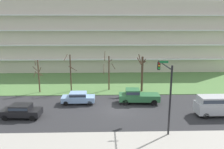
{
  "coord_description": "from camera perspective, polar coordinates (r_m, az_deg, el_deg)",
  "views": [
    {
      "loc": [
        -1.47,
        -25.57,
        10.24
      ],
      "look_at": [
        -0.59,
        6.0,
        3.21
      ],
      "focal_mm": 35.1,
      "sensor_mm": 36.0,
      "label": 1
    }
  ],
  "objects": [
    {
      "name": "van_silver_center_right",
      "position": [
        28.33,
        26.02,
        -6.97
      ],
      "size": [
        5.22,
        2.04,
        2.36
      ],
      "rotation": [
        0.0,
        0.0,
        0.01
      ],
      "color": "#B7BABF",
      "rests_on": "ground"
    },
    {
      "name": "traffic_signal_mast",
      "position": [
        22.2,
        13.85,
        -2.46
      ],
      "size": [
        0.9,
        5.26,
        6.81
      ],
      "color": "black",
      "rests_on": "ground"
    },
    {
      "name": "grass_lawn_strip",
      "position": [
        40.89,
        0.52,
        -1.9
      ],
      "size": [
        80.0,
        16.0,
        0.08
      ],
      "primitive_type": "cube",
      "color": "#547F42",
      "rests_on": "ground"
    },
    {
      "name": "tree_left",
      "position": [
        34.84,
        -10.75,
        0.6
      ],
      "size": [
        1.92,
        1.9,
        5.94
      ],
      "color": "#4C3828",
      "rests_on": "ground"
    },
    {
      "name": "apartment_building",
      "position": [
        54.31,
        -0.04,
        9.92
      ],
      "size": [
        54.91,
        14.29,
        15.52
      ],
      "color": "beige",
      "rests_on": "ground"
    },
    {
      "name": "ground",
      "position": [
        27.58,
        1.6,
        -9.26
      ],
      "size": [
        160.0,
        160.0,
        0.0
      ],
      "primitive_type": "plane",
      "color": "#2D2D30"
    },
    {
      "name": "sidewalk_curb_near",
      "position": [
        20.35,
        2.89,
        -17.44
      ],
      "size": [
        80.0,
        4.0,
        0.15
      ],
      "primitive_type": "cube",
      "color": "#ADA89E",
      "rests_on": "ground"
    },
    {
      "name": "tree_far_left",
      "position": [
        35.6,
        -18.6,
        -0.22
      ],
      "size": [
        1.39,
        1.37,
        5.16
      ],
      "color": "brown",
      "rests_on": "ground"
    },
    {
      "name": "tree_center",
      "position": [
        35.01,
        -0.87,
        0.81
      ],
      "size": [
        1.92,
        1.89,
        6.35
      ],
      "color": "brown",
      "rests_on": "ground"
    },
    {
      "name": "tree_right",
      "position": [
        34.5,
        7.81,
        0.54
      ],
      "size": [
        1.4,
        1.38,
        6.0
      ],
      "color": "#4C3828",
      "rests_on": "ground"
    },
    {
      "name": "pickup_green_near_left",
      "position": [
        29.85,
        6.61,
        -5.54
      ],
      "size": [
        5.49,
        2.25,
        1.95
      ],
      "rotation": [
        0.0,
        0.0,
        3.09
      ],
      "color": "#2D6B3D",
      "rests_on": "ground"
    },
    {
      "name": "sedan_black_near_right",
      "position": [
        27.13,
        -22.56,
        -8.66
      ],
      "size": [
        4.5,
        2.05,
        1.57
      ],
      "rotation": [
        0.0,
        0.0,
        -0.06
      ],
      "color": "black",
      "rests_on": "ground"
    },
    {
      "name": "sedan_blue_center_left",
      "position": [
        29.83,
        -8.78,
        -5.92
      ],
      "size": [
        4.42,
        1.86,
        1.57
      ],
      "rotation": [
        0.0,
        0.0,
        3.16
      ],
      "color": "#8CB2E0",
      "rests_on": "ground"
    }
  ]
}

